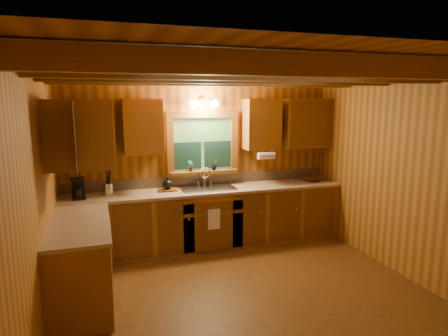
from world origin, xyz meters
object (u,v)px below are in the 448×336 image
(sink, at_px, (208,191))
(wicker_basket, at_px, (311,178))
(cutting_board, at_px, (168,190))
(coffee_maker, at_px, (78,188))

(sink, bearing_deg, wicker_basket, 0.68)
(wicker_basket, bearing_deg, sink, -179.32)
(wicker_basket, bearing_deg, cutting_board, 179.42)
(sink, relative_size, cutting_board, 3.02)
(coffee_maker, xyz_separation_m, wicker_basket, (3.61, 0.05, -0.09))
(coffee_maker, bearing_deg, cutting_board, -8.18)
(sink, height_order, cutting_board, sink)
(coffee_maker, distance_m, cutting_board, 1.24)
(coffee_maker, height_order, wicker_basket, coffee_maker)
(sink, distance_m, cutting_board, 0.60)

